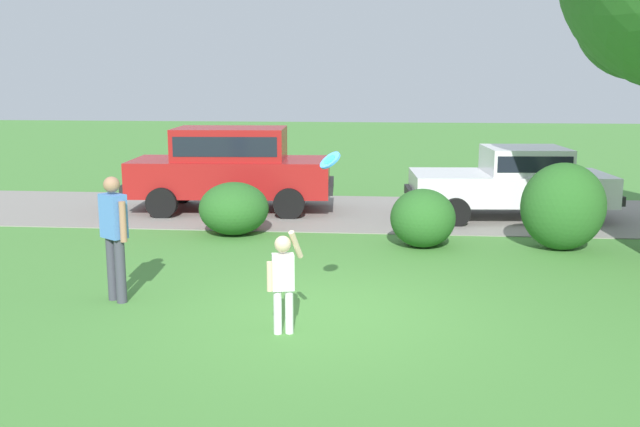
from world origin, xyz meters
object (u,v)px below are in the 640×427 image
parked_sedan (514,180)px  frisbee (330,160)px  adult_onlooker (114,232)px  parked_suv (231,165)px  child_thrower (283,276)px

parked_sedan → frisbee: 8.13m
parked_sedan → adult_onlooker: adult_onlooker is taller
parked_suv → child_thrower: size_ratio=3.73×
parked_sedan → child_thrower: parked_sedan is taller
parked_sedan → parked_suv: size_ratio=0.94×
parked_sedan → parked_suv: 6.33m
child_thrower → parked_suv: bearing=106.7°
parked_sedan → frisbee: (-3.44, -7.27, 1.23)m
parked_suv → frisbee: (2.89, -7.53, 1.00)m
frisbee → child_thrower: bearing=-150.6°
parked_sedan → adult_onlooker: bearing=-134.6°
frisbee → adult_onlooker: frisbee is taller
parked_suv → adult_onlooker: parked_suv is taller
parked_suv → adult_onlooker: (-0.12, -6.79, -0.09)m
child_thrower → adult_onlooker: adult_onlooker is taller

